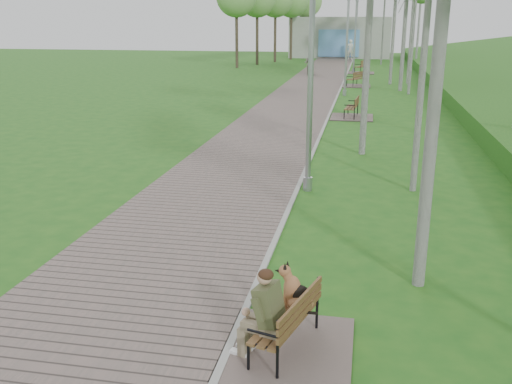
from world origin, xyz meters
TOP-DOWN VIEW (x-y plane):
  - ground at (0.00, 0.00)m, footprint 120.00×120.00m
  - walkway at (-1.75, 21.50)m, footprint 3.50×67.00m
  - kerb at (0.00, 21.50)m, footprint 0.10×67.00m
  - building_north at (-1.50, 50.97)m, footprint 10.00×5.20m
  - bench_main at (0.62, -4.18)m, footprint 1.54×1.71m
  - bench_second at (0.90, 13.09)m, footprint 1.68×1.86m
  - bench_third at (0.77, 24.46)m, footprint 1.74×1.93m
  - bench_far at (0.96, 33.11)m, footprint 1.90×2.11m
  - lamp_post_near at (0.24, 2.60)m, footprint 0.21×0.21m
  - lamp_post_second at (0.35, 19.95)m, footprint 0.19×0.19m
  - lamp_post_third at (0.44, 32.71)m, footprint 0.20×0.20m
  - lamp_post_far at (0.14, 48.92)m, footprint 0.22×0.22m
  - pedestrian_near at (-0.30, 47.18)m, footprint 0.72×0.49m
  - pedestrian_far at (-2.55, 30.62)m, footprint 0.96×0.86m

SIDE VIEW (x-z plane):
  - ground at x=0.00m, z-range 0.00..0.00m
  - walkway at x=-1.75m, z-range 0.00..0.04m
  - kerb at x=0.00m, z-range 0.00..0.05m
  - bench_second at x=0.90m, z-range -0.33..0.70m
  - bench_third at x=0.77m, z-range -0.34..0.73m
  - bench_far at x=0.96m, z-range -0.36..0.80m
  - bench_main at x=0.62m, z-range -0.30..1.04m
  - pedestrian_far at x=-2.55m, z-range 0.00..1.65m
  - pedestrian_near at x=-0.30m, z-range 0.00..1.91m
  - building_north at x=-1.50m, z-range -0.01..3.99m
  - lamp_post_second at x=0.35m, z-range -0.16..4.76m
  - lamp_post_third at x=0.44m, z-range -0.17..5.09m
  - lamp_post_near at x=0.24m, z-range -0.18..5.34m
  - lamp_post_far at x=0.14m, z-range -0.18..5.43m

